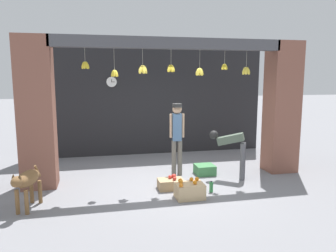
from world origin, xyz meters
TOP-DOWN VIEW (x-y plane):
  - ground_plane at (0.00, 0.00)m, footprint 60.00×60.00m
  - shop_back_wall at (0.00, 2.80)m, footprint 6.88×0.12m
  - shop_pillar_left at (-2.79, 0.30)m, footprint 0.70×0.60m
  - shop_pillar_right at (2.79, 0.30)m, footprint 0.70×0.60m
  - storefront_awning at (-0.00, 0.12)m, footprint 4.98×0.28m
  - dog at (-2.80, -0.95)m, footprint 0.44×0.96m
  - shopkeeper at (0.22, 0.44)m, footprint 0.34×0.29m
  - worker_stooping at (1.40, -0.04)m, footprint 0.77×0.56m
  - fruit_crate_oranges at (0.10, -1.03)m, footprint 0.53×0.40m
  - fruit_crate_apples at (-0.13, -0.45)m, footprint 0.52×0.35m
  - produce_box_green at (0.89, 0.37)m, footprint 0.45×0.43m
  - water_bottle at (0.62, -0.81)m, footprint 0.08×0.08m
  - wall_clock at (-1.14, 2.73)m, footprint 0.31×0.03m

SIDE VIEW (x-z plane):
  - ground_plane at x=0.00m, z-range 0.00..0.00m
  - water_bottle at x=0.62m, z-range -0.01..0.22m
  - fruit_crate_apples at x=-0.13m, z-range -0.03..0.25m
  - produce_box_green at x=0.89m, z-range 0.00..0.23m
  - fruit_crate_oranges at x=0.10m, z-range -0.03..0.33m
  - dog at x=-2.80m, z-range 0.14..0.88m
  - worker_stooping at x=1.40m, z-range 0.18..1.26m
  - shopkeeper at x=0.22m, z-range 0.16..1.85m
  - shop_back_wall at x=0.00m, z-range 0.00..3.12m
  - shop_pillar_left at x=-2.79m, z-range 0.00..3.12m
  - shop_pillar_right at x=2.79m, z-range 0.00..3.12m
  - wall_clock at x=-1.14m, z-range 2.00..2.31m
  - storefront_awning at x=0.00m, z-range 2.54..3.38m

